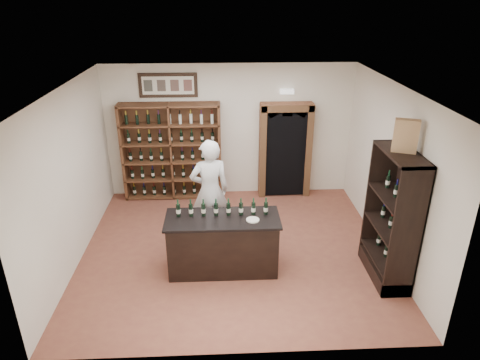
# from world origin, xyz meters

# --- Properties ---
(floor) EXTENTS (5.50, 5.50, 0.00)m
(floor) POSITION_xyz_m (0.00, 0.00, 0.00)
(floor) COLOR brown
(floor) RESTS_ON ground
(ceiling) EXTENTS (5.50, 5.50, 0.00)m
(ceiling) POSITION_xyz_m (0.00, 0.00, 3.00)
(ceiling) COLOR white
(ceiling) RESTS_ON wall_back
(wall_back) EXTENTS (5.50, 0.04, 3.00)m
(wall_back) POSITION_xyz_m (0.00, 2.50, 1.50)
(wall_back) COLOR white
(wall_back) RESTS_ON ground
(wall_left) EXTENTS (0.04, 5.00, 3.00)m
(wall_left) POSITION_xyz_m (-2.75, 0.00, 1.50)
(wall_left) COLOR white
(wall_left) RESTS_ON ground
(wall_right) EXTENTS (0.04, 5.00, 3.00)m
(wall_right) POSITION_xyz_m (2.75, 0.00, 1.50)
(wall_right) COLOR white
(wall_right) RESTS_ON ground
(wine_shelf) EXTENTS (2.20, 0.38, 2.20)m
(wine_shelf) POSITION_xyz_m (-1.30, 2.33, 1.10)
(wine_shelf) COLOR brown
(wine_shelf) RESTS_ON ground
(framed_picture) EXTENTS (1.25, 0.04, 0.52)m
(framed_picture) POSITION_xyz_m (-1.30, 2.47, 2.55)
(framed_picture) COLOR black
(framed_picture) RESTS_ON wall_back
(arched_doorway) EXTENTS (1.17, 0.35, 2.17)m
(arched_doorway) POSITION_xyz_m (1.25, 2.33, 1.14)
(arched_doorway) COLOR black
(arched_doorway) RESTS_ON ground
(emergency_light) EXTENTS (0.30, 0.10, 0.10)m
(emergency_light) POSITION_xyz_m (1.25, 2.42, 2.40)
(emergency_light) COLOR white
(emergency_light) RESTS_ON wall_back
(tasting_counter) EXTENTS (1.88, 0.78, 1.00)m
(tasting_counter) POSITION_xyz_m (-0.20, -0.60, 0.49)
(tasting_counter) COLOR black
(tasting_counter) RESTS_ON ground
(counter_bottle_0) EXTENTS (0.07, 0.07, 0.30)m
(counter_bottle_0) POSITION_xyz_m (-0.92, -0.51, 1.11)
(counter_bottle_0) COLOR black
(counter_bottle_0) RESTS_ON tasting_counter
(counter_bottle_1) EXTENTS (0.07, 0.07, 0.30)m
(counter_bottle_1) POSITION_xyz_m (-0.71, -0.51, 1.11)
(counter_bottle_1) COLOR black
(counter_bottle_1) RESTS_ON tasting_counter
(counter_bottle_2) EXTENTS (0.07, 0.07, 0.30)m
(counter_bottle_2) POSITION_xyz_m (-0.51, -0.51, 1.11)
(counter_bottle_2) COLOR black
(counter_bottle_2) RESTS_ON tasting_counter
(counter_bottle_3) EXTENTS (0.07, 0.07, 0.30)m
(counter_bottle_3) POSITION_xyz_m (-0.30, -0.51, 1.11)
(counter_bottle_3) COLOR black
(counter_bottle_3) RESTS_ON tasting_counter
(counter_bottle_4) EXTENTS (0.07, 0.07, 0.30)m
(counter_bottle_4) POSITION_xyz_m (-0.10, -0.51, 1.11)
(counter_bottle_4) COLOR black
(counter_bottle_4) RESTS_ON tasting_counter
(counter_bottle_5) EXTENTS (0.07, 0.07, 0.30)m
(counter_bottle_5) POSITION_xyz_m (0.11, -0.51, 1.11)
(counter_bottle_5) COLOR black
(counter_bottle_5) RESTS_ON tasting_counter
(counter_bottle_6) EXTENTS (0.07, 0.07, 0.30)m
(counter_bottle_6) POSITION_xyz_m (0.31, -0.51, 1.11)
(counter_bottle_6) COLOR black
(counter_bottle_6) RESTS_ON tasting_counter
(counter_bottle_7) EXTENTS (0.07, 0.07, 0.30)m
(counter_bottle_7) POSITION_xyz_m (0.52, -0.51, 1.11)
(counter_bottle_7) COLOR black
(counter_bottle_7) RESTS_ON tasting_counter
(side_cabinet) EXTENTS (0.48, 1.20, 2.20)m
(side_cabinet) POSITION_xyz_m (2.52, -0.90, 0.75)
(side_cabinet) COLOR black
(side_cabinet) RESTS_ON ground
(shopkeeper) EXTENTS (0.81, 0.61, 2.00)m
(shopkeeper) POSITION_xyz_m (-0.42, 0.43, 1.00)
(shopkeeper) COLOR silver
(shopkeeper) RESTS_ON ground
(plate) EXTENTS (0.21, 0.21, 0.02)m
(plate) POSITION_xyz_m (0.29, -0.71, 1.01)
(plate) COLOR beige
(plate) RESTS_ON tasting_counter
(wine_crate) EXTENTS (0.38, 0.26, 0.50)m
(wine_crate) POSITION_xyz_m (2.51, -0.87, 2.45)
(wine_crate) COLOR tan
(wine_crate) RESTS_ON side_cabinet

